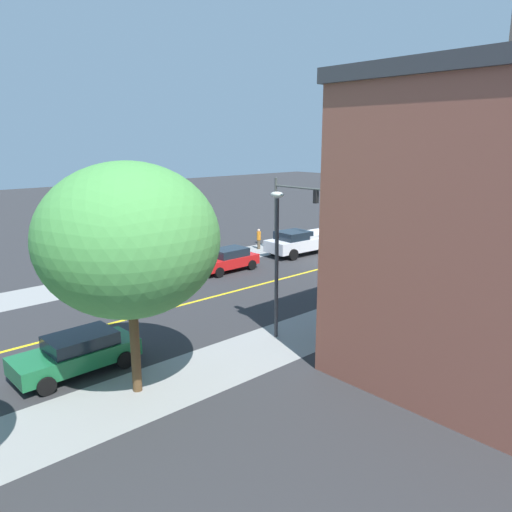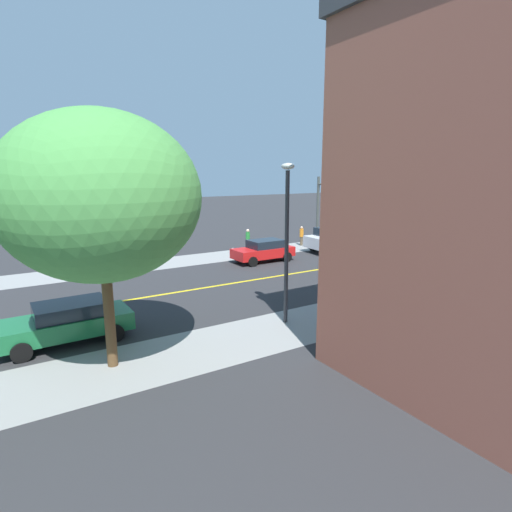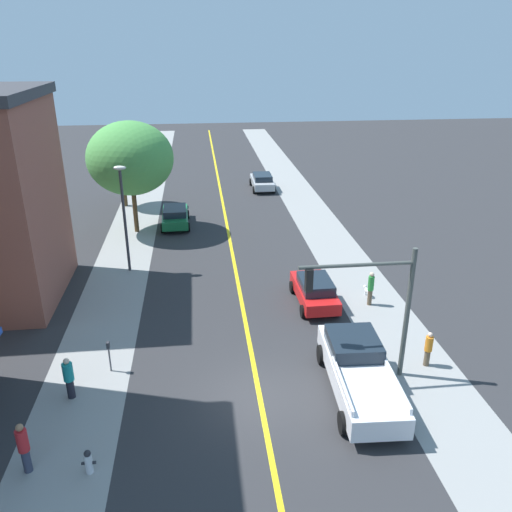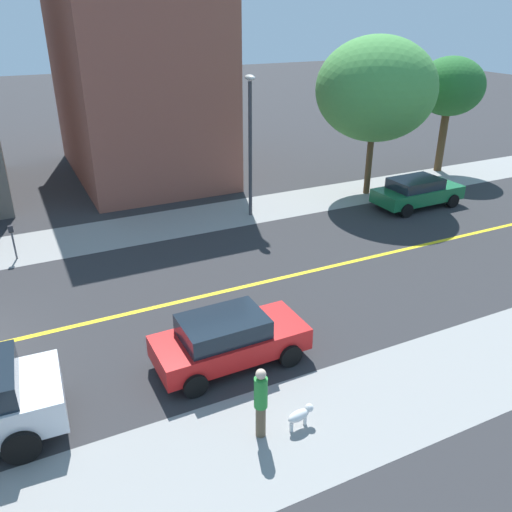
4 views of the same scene
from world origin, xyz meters
name	(u,v)px [view 4 (image 4 of 4)]	position (x,y,z in m)	size (l,w,h in m)	color
tan_rowhouse	(135,78)	(-15.32, 9.85, 5.28)	(12.15, 7.73, 10.54)	#935142
street_tree_left_near	(450,87)	(-7.98, 25.58, 4.75)	(3.75, 3.75, 6.39)	brown
street_tree_right_corner	(376,89)	(-6.42, 19.24, 5.21)	(5.78, 5.78, 7.67)	brown
parking_meter	(12,237)	(-5.86, 2.32, 0.90)	(0.12, 0.18, 1.37)	#4C4C51
street_lamp	(250,132)	(-6.19, 12.46, 3.87)	(0.70, 0.36, 6.24)	#38383D
red_sedan_right_curb	(229,339)	(3.70, 7.12, 0.76)	(2.01, 4.14, 1.46)	red
green_sedan_left_curb	(417,191)	(-3.72, 20.16, 0.76)	(2.11, 4.43, 1.42)	#196638
pedestrian_green_shirt	(261,401)	(6.49, 6.70, 0.99)	(0.30, 0.30, 1.82)	brown
small_dog	(300,415)	(6.66, 7.63, 0.35)	(0.33, 0.71, 0.53)	silver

